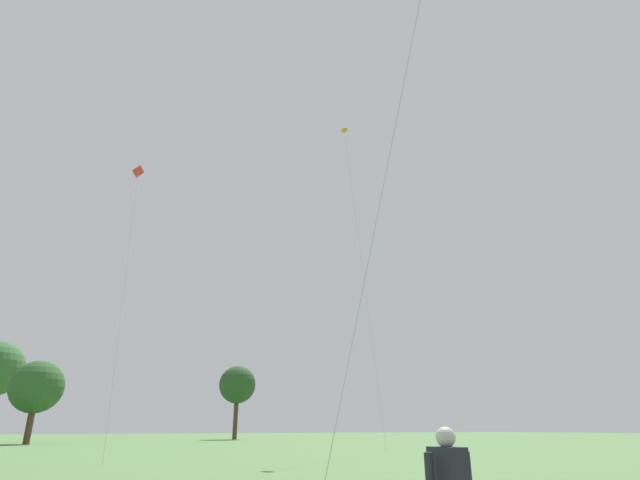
{
  "coord_description": "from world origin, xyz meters",
  "views": [
    {
      "loc": [
        -7.81,
        -1.2,
        1.5
      ],
      "look_at": [
        -0.28,
        13.0,
        7.58
      ],
      "focal_mm": 27.92,
      "sensor_mm": 36.0,
      "label": 1
    }
  ],
  "objects_px": {
    "small_kite_stunt_black": "(346,146)",
    "tree_oak_left": "(237,385)",
    "small_kite_delta_white": "(135,197)",
    "tree_pine_center": "(37,387)"
  },
  "relations": [
    {
      "from": "small_kite_stunt_black",
      "to": "tree_oak_left",
      "type": "relative_size",
      "value": 2.43
    },
    {
      "from": "small_kite_stunt_black",
      "to": "tree_pine_center",
      "type": "bearing_deg",
      "value": -154.54
    },
    {
      "from": "tree_pine_center",
      "to": "tree_oak_left",
      "type": "xyz_separation_m",
      "value": [
        24.95,
        10.96,
        1.85
      ]
    },
    {
      "from": "tree_pine_center",
      "to": "small_kite_stunt_black",
      "type": "bearing_deg",
      "value": -58.5
    },
    {
      "from": "small_kite_stunt_black",
      "to": "tree_oak_left",
      "type": "height_order",
      "value": "small_kite_stunt_black"
    },
    {
      "from": "small_kite_stunt_black",
      "to": "small_kite_delta_white",
      "type": "bearing_deg",
      "value": -92.54
    },
    {
      "from": "small_kite_delta_white",
      "to": "tree_oak_left",
      "type": "distance_m",
      "value": 47.97
    },
    {
      "from": "tree_pine_center",
      "to": "small_kite_delta_white",
      "type": "bearing_deg",
      "value": -83.49
    },
    {
      "from": "small_kite_delta_white",
      "to": "tree_pine_center",
      "type": "relative_size",
      "value": 2.05
    },
    {
      "from": "small_kite_delta_white",
      "to": "tree_pine_center",
      "type": "distance_m",
      "value": 32.82
    }
  ]
}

